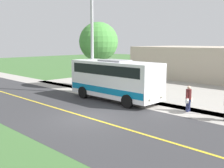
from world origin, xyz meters
TOP-DOWN VIEW (x-y plane):
  - ground_plane at (0.00, 0.00)m, footprint 120.00×120.00m
  - road_surface at (0.00, 0.00)m, footprint 8.00×100.00m
  - sidewalk at (-5.20, 0.00)m, footprint 2.40×100.00m
  - road_centre_line at (0.00, 0.00)m, footprint 0.16×100.00m
  - shuttle_bus_front at (-4.46, -2.27)m, footprint 2.58×7.45m
  - pedestrian_waiting at (-5.29, 3.29)m, footprint 0.72×0.34m
  - street_light_pole at (-4.89, -5.36)m, footprint 1.97×0.24m
  - tree_curbside at (-7.40, -7.22)m, footprint 3.59×3.59m

SIDE VIEW (x-z plane):
  - ground_plane at x=0.00m, z-range 0.00..0.00m
  - sidewalk at x=-5.20m, z-range 0.00..0.01m
  - road_surface at x=0.00m, z-range 0.00..0.01m
  - road_centre_line at x=0.00m, z-range 0.01..0.01m
  - pedestrian_waiting at x=-5.29m, z-range 0.05..1.68m
  - shuttle_bus_front at x=-4.46m, z-range 0.15..3.15m
  - tree_curbside at x=-7.40m, z-range 1.23..7.32m
  - street_light_pole at x=-4.89m, z-range 0.41..9.32m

